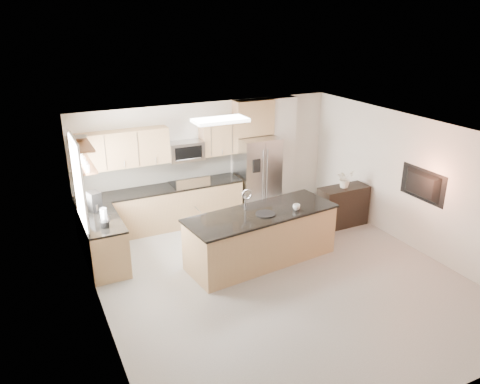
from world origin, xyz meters
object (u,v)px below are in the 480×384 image
platter (265,214)px  coffee_maker (95,202)px  credenza (343,206)px  bowl (79,138)px  refrigerator (257,175)px  cup (296,207)px  blender (104,219)px  microwave (186,151)px  range (190,203)px  flower_vase (345,174)px  island (261,236)px  kettle (104,215)px  television (419,185)px

platter → coffee_maker: size_ratio=0.96×
credenza → bowl: bearing=171.2°
refrigerator → cup: refrigerator is taller
blender → coffee_maker: bearing=91.4°
microwave → platter: 2.62m
range → blender: (-2.07, -1.46, 0.60)m
platter → flower_vase: bearing=17.7°
island → kettle: (-2.63, 1.05, 0.53)m
microwave → kettle: 2.48m
bowl → island: bearing=-26.3°
kettle → television: bearing=-19.4°
range → cup: (1.24, -2.40, 0.57)m
range → flower_vase: size_ratio=1.92×
microwave → kettle: microwave is taller
refrigerator → kettle: size_ratio=7.00×
cup → range: bearing=117.3°
cup → bowl: (-3.49, 1.60, 1.34)m
refrigerator → credenza: (1.31, -1.54, -0.45)m
credenza → kettle: kettle is taller
refrigerator → coffee_maker: refrigerator is taller
kettle → refrigerator: bearing=17.0°
cup → blender: (-3.31, 0.95, 0.03)m
bowl → microwave: bearing=22.4°
coffee_maker → platter: bearing=-31.8°
refrigerator → island: 2.44m
kettle → island: bearing=-21.6°
refrigerator → cup: (-0.42, -2.36, 0.16)m
blender → television: 5.83m
kettle → credenza: bearing=-4.8°
platter → flower_vase: flower_vase is taller
island → cup: 0.85m
range → blender: 2.61m
bowl → kettle: bearing=-58.7°
flower_vase → range: bearing=152.0°
blender → kettle: blender is taller
island → platter: size_ratio=8.17×
credenza → cup: size_ratio=8.06×
platter → blender: bearing=161.9°
range → kettle: kettle is taller
microwave → credenza: microwave is taller
cup → coffee_maker: (-3.33, 1.74, 0.05)m
cup → flower_vase: size_ratio=0.23×
cup → coffee_maker: bearing=152.4°
blender → television: (5.58, -1.66, 0.28)m
microwave → island: (0.61, -2.34, -1.13)m
coffee_maker → cup: bearing=-27.6°
platter → kettle: (-2.65, 1.17, 0.03)m
range → television: bearing=-41.6°
blender → platter: bearing=-18.1°
bowl → television: bearing=-21.9°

